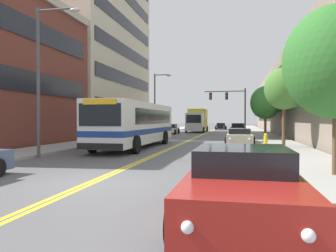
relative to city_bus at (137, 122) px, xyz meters
name	(u,v)px	position (x,y,z in m)	size (l,w,h in m)	color
ground_plane	(206,133)	(2.46, 24.78, -1.67)	(240.00, 240.00, 0.00)	#565659
sidewalk_left	(157,132)	(-4.67, 24.78, -1.61)	(3.25, 106.00, 0.13)	#9E9B96
sidewalk_right	(259,133)	(9.58, 24.78, -1.61)	(3.25, 106.00, 0.13)	#9E9B96
centre_line	(206,133)	(2.46, 24.78, -1.67)	(0.34, 106.00, 0.01)	yellow
office_tower_left	(82,27)	(-12.53, 17.07, 11.81)	(12.08, 20.42, 26.96)	beige
storefront_row_right	(305,98)	(15.44, 24.78, 2.98)	(9.10, 68.00, 9.31)	gray
city_bus	(137,122)	(0.00, 0.00, 0.00)	(2.84, 11.99, 2.94)	silver
car_white_parked_left_mid	(170,129)	(-1.90, 20.57, -1.07)	(2.02, 4.15, 1.28)	white
car_dark_grey_parked_left_far	(153,132)	(-1.86, 11.38, -1.07)	(2.00, 4.50, 1.29)	#38383D
car_red_parked_right_foreground	(243,187)	(6.78, -15.12, -1.03)	(2.19, 4.58, 1.35)	maroon
car_champagne_parked_right_mid	(240,137)	(6.86, 4.70, -1.12)	(2.16, 4.60, 1.17)	beige
car_charcoal_parked_right_far	(238,129)	(6.76, 23.55, -1.03)	(2.13, 4.71, 1.38)	#232328
car_black_moving_lead	(221,126)	(3.64, 41.98, -1.10)	(2.07, 4.39, 1.22)	black
box_truck	(197,120)	(0.79, 27.80, 0.08)	(2.73, 7.89, 3.44)	white
traffic_signal_mast	(231,102)	(5.83, 21.45, 2.48)	(5.24, 0.38, 5.85)	#47474C
street_lamp_left_near	(44,68)	(-2.50, -6.89, 2.72)	(2.34, 0.28, 7.31)	#47474C
street_lamp_left_far	(157,99)	(-2.55, 16.19, 2.67)	(2.07, 0.28, 7.26)	#47474C
street_tree_right_near	(336,62)	(9.70, -10.06, 2.00)	(3.24, 3.24, 5.33)	brown
street_tree_right_mid	(284,89)	(9.57, 0.65, 2.15)	(2.44, 2.44, 5.06)	brown
street_tree_right_far	(265,103)	(9.39, 12.29, 1.87)	(2.94, 2.94, 5.04)	brown
fire_hydrant	(266,140)	(8.40, -0.15, -1.10)	(0.31, 0.23, 0.89)	yellow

